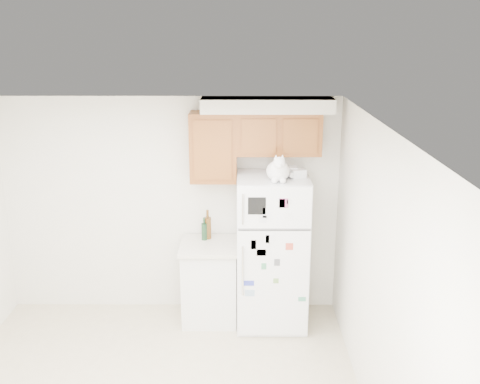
{
  "coord_description": "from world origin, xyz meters",
  "views": [
    {
      "loc": [
        0.81,
        -4.1,
        3.22
      ],
      "look_at": [
        0.79,
        1.55,
        1.55
      ],
      "focal_mm": 42.0,
      "sensor_mm": 36.0,
      "label": 1
    }
  ],
  "objects_px": {
    "base_counter": "(210,281)",
    "storage_box_front": "(298,174)",
    "refrigerator": "(272,252)",
    "bottle_green": "(204,229)",
    "bottle_amber": "(208,224)",
    "storage_box_back": "(289,171)",
    "cat": "(278,170)"
  },
  "relations": [
    {
      "from": "cat",
      "to": "bottle_green",
      "type": "xyz_separation_m",
      "value": [
        -0.79,
        0.34,
        -0.76
      ]
    },
    {
      "from": "cat",
      "to": "bottle_amber",
      "type": "xyz_separation_m",
      "value": [
        -0.76,
        0.38,
        -0.73
      ]
    },
    {
      "from": "base_counter",
      "to": "storage_box_front",
      "type": "bearing_deg",
      "value": -6.42
    },
    {
      "from": "cat",
      "to": "storage_box_back",
      "type": "xyz_separation_m",
      "value": [
        0.12,
        0.21,
        -0.06
      ]
    },
    {
      "from": "storage_box_back",
      "to": "bottle_green",
      "type": "relative_size",
      "value": 0.69
    },
    {
      "from": "base_counter",
      "to": "bottle_amber",
      "type": "distance_m",
      "value": 0.64
    },
    {
      "from": "base_counter",
      "to": "storage_box_front",
      "type": "distance_m",
      "value": 1.6
    },
    {
      "from": "cat",
      "to": "bottle_green",
      "type": "distance_m",
      "value": 1.15
    },
    {
      "from": "storage_box_back",
      "to": "bottle_green",
      "type": "bearing_deg",
      "value": 173.92
    },
    {
      "from": "refrigerator",
      "to": "base_counter",
      "type": "height_order",
      "value": "refrigerator"
    },
    {
      "from": "cat",
      "to": "storage_box_back",
      "type": "bearing_deg",
      "value": 59.63
    },
    {
      "from": "cat",
      "to": "bottle_amber",
      "type": "height_order",
      "value": "cat"
    },
    {
      "from": "storage_box_back",
      "to": "storage_box_front",
      "type": "relative_size",
      "value": 1.2
    },
    {
      "from": "refrigerator",
      "to": "storage_box_back",
      "type": "distance_m",
      "value": 0.92
    },
    {
      "from": "bottle_green",
      "to": "storage_box_front",
      "type": "bearing_deg",
      "value": -12.02
    },
    {
      "from": "storage_box_front",
      "to": "bottle_amber",
      "type": "xyz_separation_m",
      "value": [
        -0.97,
        0.26,
        -0.66
      ]
    },
    {
      "from": "base_counter",
      "to": "storage_box_back",
      "type": "height_order",
      "value": "storage_box_back"
    },
    {
      "from": "refrigerator",
      "to": "storage_box_front",
      "type": "xyz_separation_m",
      "value": [
        0.26,
        -0.03,
        0.89
      ]
    },
    {
      "from": "base_counter",
      "to": "refrigerator",
      "type": "bearing_deg",
      "value": -6.1
    },
    {
      "from": "base_counter",
      "to": "bottle_green",
      "type": "relative_size",
      "value": 3.51
    },
    {
      "from": "cat",
      "to": "bottle_green",
      "type": "height_order",
      "value": "cat"
    },
    {
      "from": "base_counter",
      "to": "cat",
      "type": "bearing_deg",
      "value": -17.6
    },
    {
      "from": "bottle_green",
      "to": "bottle_amber",
      "type": "distance_m",
      "value": 0.07
    },
    {
      "from": "refrigerator",
      "to": "bottle_amber",
      "type": "xyz_separation_m",
      "value": [
        -0.71,
        0.23,
        0.24
      ]
    },
    {
      "from": "refrigerator",
      "to": "bottle_green",
      "type": "distance_m",
      "value": 0.8
    },
    {
      "from": "refrigerator",
      "to": "bottle_green",
      "type": "height_order",
      "value": "refrigerator"
    },
    {
      "from": "base_counter",
      "to": "bottle_green",
      "type": "height_order",
      "value": "bottle_green"
    },
    {
      "from": "storage_box_back",
      "to": "cat",
      "type": "bearing_deg",
      "value": -118.26
    },
    {
      "from": "storage_box_back",
      "to": "bottle_green",
      "type": "distance_m",
      "value": 1.16
    },
    {
      "from": "bottle_amber",
      "to": "storage_box_back",
      "type": "bearing_deg",
      "value": -11.3
    },
    {
      "from": "cat",
      "to": "storage_box_front",
      "type": "bearing_deg",
      "value": 30.58
    },
    {
      "from": "storage_box_back",
      "to": "bottle_amber",
      "type": "distance_m",
      "value": 1.11
    }
  ]
}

